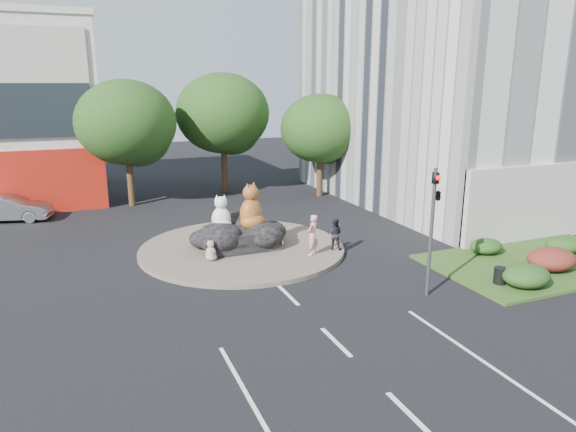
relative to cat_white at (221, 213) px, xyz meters
name	(u,v)px	position (x,y,z in m)	size (l,w,h in m)	color
ground	(336,342)	(1.00, -10.01, -1.99)	(120.00, 120.00, 0.00)	black
roundabout_island	(242,248)	(1.00, -0.01, -1.89)	(10.00, 10.00, 0.20)	brown
rock_plinth	(242,238)	(1.00, -0.01, -1.34)	(3.20, 2.60, 0.90)	black
grass_verge	(540,262)	(13.00, -7.01, -1.93)	(10.00, 6.00, 0.12)	#2C4918
tree_left	(127,127)	(-2.93, 12.05, 3.26)	(6.46, 6.46, 8.27)	#382314
tree_mid	(224,117)	(4.07, 14.05, 3.57)	(6.84, 6.84, 8.76)	#382314
tree_right	(321,132)	(10.07, 10.05, 2.64)	(5.70, 5.70, 7.30)	#382314
hedge_near_green	(526,276)	(10.00, -9.01, -1.42)	(2.00, 1.60, 0.90)	#113512
hedge_red	(552,259)	(12.50, -8.01, -1.38)	(2.20, 1.76, 0.99)	#4A1C13
hedge_mid_green	(564,245)	(15.00, -6.51, -1.47)	(1.80, 1.44, 0.81)	#113512
hedge_back_green	(486,246)	(11.50, -5.21, -1.51)	(1.60, 1.28, 0.72)	#113512
traffic_light	(435,204)	(6.10, -8.02, 1.63)	(0.44, 1.24, 5.00)	#595B60
street_lamp	(484,150)	(13.82, -2.01, 2.56)	(2.34, 0.22, 8.06)	#595B60
cat_white	(221,213)	(0.00, 0.00, 0.00)	(1.07, 0.93, 1.78)	silver
cat_tabby	(251,206)	(1.46, -0.12, 0.25)	(1.37, 1.19, 2.29)	#B25E25
kitten_calico	(211,250)	(-0.91, -1.43, -1.30)	(0.59, 0.51, 0.98)	silver
kitten_white	(279,237)	(2.76, -0.48, -1.40)	(0.47, 0.41, 0.79)	silver
pedestrian_pink	(313,235)	(3.70, -2.41, -0.84)	(0.70, 0.46, 1.91)	pink
pedestrian_dark	(335,234)	(5.00, -2.11, -1.02)	(0.75, 0.58, 1.54)	black
parked_car	(9,208)	(-10.16, 10.56, -1.22)	(1.63, 4.66, 1.54)	#93969A
litter_bin	(500,275)	(9.30, -8.37, -1.54)	(0.52, 0.52, 0.67)	black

